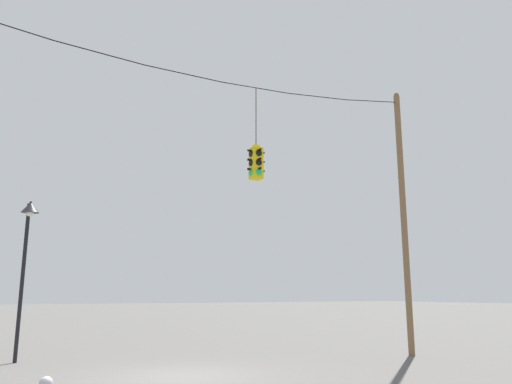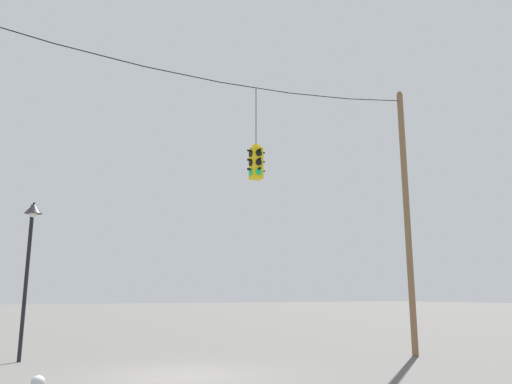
% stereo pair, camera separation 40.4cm
% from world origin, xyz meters
% --- Properties ---
extents(ground_plane, '(200.00, 200.00, 0.00)m').
position_xyz_m(ground_plane, '(0.00, 0.00, 0.00)').
color(ground_plane, '#565451').
extents(utility_pole_right, '(0.22, 0.22, 9.53)m').
position_xyz_m(utility_pole_right, '(8.46, 0.41, 4.76)').
color(utility_pole_right, brown).
rests_on(utility_pole_right, ground_plane).
extents(span_wire, '(16.92, 0.03, 0.77)m').
position_xyz_m(span_wire, '(-0.00, 0.41, 8.66)').
color(span_wire, black).
extents(traffic_light_near_right_pole, '(0.58, 0.58, 2.96)m').
position_xyz_m(traffic_light_near_right_pole, '(2.39, 0.41, 6.02)').
color(traffic_light_near_right_pole, yellow).
extents(street_lamp, '(0.54, 0.93, 4.93)m').
position_xyz_m(street_lamp, '(-3.53, 4.54, 3.84)').
color(street_lamp, black).
rests_on(street_lamp, ground_plane).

